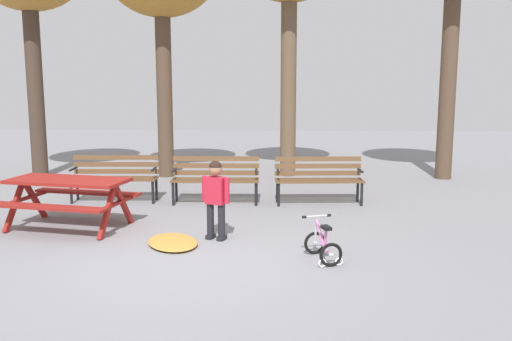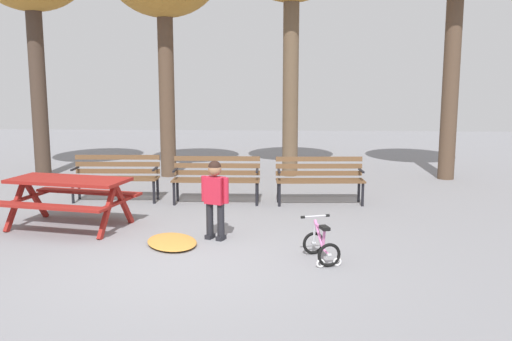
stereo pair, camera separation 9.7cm
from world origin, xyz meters
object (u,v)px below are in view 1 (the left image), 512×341
(park_bench_left, at_px, (216,176))
(kids_bicycle, at_px, (323,245))
(picnic_table, at_px, (68,190))
(park_bench_right, at_px, (319,176))
(park_bench_far_left, at_px, (115,174))
(child_standing, at_px, (216,193))

(park_bench_left, height_order, kids_bicycle, park_bench_left)
(picnic_table, xyz_separation_m, park_bench_left, (2.04, 1.87, -0.08))
(picnic_table, relative_size, park_bench_right, 1.25)
(park_bench_far_left, bearing_deg, kids_bicycle, -42.49)
(park_bench_right, bearing_deg, park_bench_far_left, 179.57)
(park_bench_left, relative_size, child_standing, 1.41)
(child_standing, bearing_deg, park_bench_left, 96.69)
(park_bench_right, bearing_deg, park_bench_left, -178.68)
(picnic_table, xyz_separation_m, park_bench_far_left, (0.14, 1.94, -0.08))
(picnic_table, xyz_separation_m, child_standing, (2.32, -0.52, 0.08))
(park_bench_far_left, xyz_separation_m, kids_bicycle, (3.64, -3.33, -0.31))
(park_bench_right, xyz_separation_m, child_standing, (-1.62, -2.43, 0.16))
(park_bench_far_left, xyz_separation_m, child_standing, (2.18, -2.46, 0.16))
(kids_bicycle, bearing_deg, picnic_table, 159.78)
(park_bench_far_left, bearing_deg, child_standing, -48.43)
(picnic_table, xyz_separation_m, park_bench_right, (3.94, 1.91, -0.08))
(park_bench_far_left, bearing_deg, park_bench_right, -0.43)
(picnic_table, bearing_deg, child_standing, -12.61)
(park_bench_far_left, bearing_deg, park_bench_left, -2.17)
(park_bench_left, distance_m, kids_bicycle, 3.70)
(picnic_table, distance_m, child_standing, 2.38)
(picnic_table, height_order, park_bench_left, park_bench_left)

